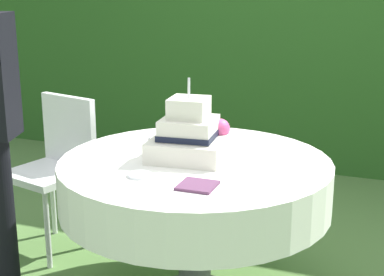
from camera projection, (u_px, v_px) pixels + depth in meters
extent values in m
cube|color=#28561E|center=(302.00, 8.00, 4.75)|extent=(6.42, 0.58, 2.62)
cylinder|color=#4C4C51|center=(195.00, 236.00, 2.77)|extent=(0.16, 0.16, 0.70)
cylinder|color=brown|center=(195.00, 163.00, 2.67)|extent=(1.23, 1.23, 0.03)
cylinder|color=white|center=(195.00, 183.00, 2.69)|extent=(1.26, 1.26, 0.23)
cube|color=silver|center=(189.00, 148.00, 2.69)|extent=(0.37, 0.37, 0.09)
cube|color=silver|center=(189.00, 128.00, 2.66)|extent=(0.26, 0.26, 0.09)
cube|color=black|center=(189.00, 134.00, 2.67)|extent=(0.27, 0.27, 0.03)
cube|color=silver|center=(189.00, 108.00, 2.64)|extent=(0.19, 0.19, 0.09)
sphere|color=#E04C8C|center=(220.00, 128.00, 2.75)|extent=(0.09, 0.09, 0.09)
cylinder|color=silver|center=(189.00, 88.00, 2.61)|extent=(0.01, 0.01, 0.09)
cylinder|color=white|center=(223.00, 139.00, 2.99)|extent=(0.13, 0.13, 0.01)
cylinder|color=white|center=(140.00, 175.00, 2.44)|extent=(0.10, 0.10, 0.01)
cylinder|color=white|center=(161.00, 138.00, 3.01)|extent=(0.12, 0.12, 0.01)
cube|color=#603856|center=(198.00, 185.00, 2.32)|extent=(0.15, 0.15, 0.01)
cylinder|color=white|center=(10.00, 216.00, 3.31)|extent=(0.03, 0.03, 0.45)
cylinder|color=white|center=(47.00, 230.00, 3.13)|extent=(0.03, 0.03, 0.45)
cylinder|color=white|center=(53.00, 199.00, 3.56)|extent=(0.03, 0.03, 0.45)
cylinder|color=white|center=(90.00, 211.00, 3.38)|extent=(0.03, 0.03, 0.45)
cube|color=white|center=(48.00, 174.00, 3.28)|extent=(0.49, 0.49, 0.04)
cube|color=white|center=(69.00, 130.00, 3.37)|extent=(0.40, 0.14, 0.40)
cylinder|color=black|center=(3.00, 223.00, 2.73)|extent=(0.12, 0.12, 0.85)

